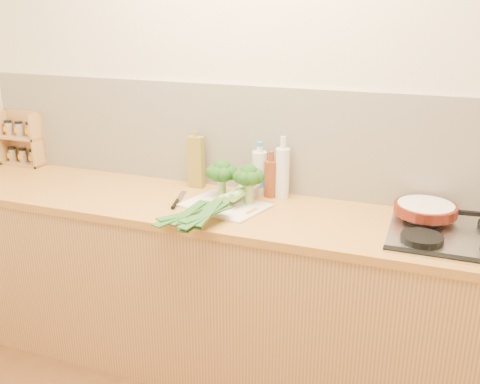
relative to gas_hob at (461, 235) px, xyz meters
The scene contains 16 objects.
room_shell 1.09m from the gas_hob, 163.89° to the left, with size 3.50×3.50×3.50m.
counter 1.12m from the gas_hob, behind, with size 3.20×0.62×0.90m.
gas_hob is the anchor object (origin of this frame).
chopping_board 1.06m from the gas_hob, behind, with size 0.38×0.28×0.01m, color beige.
broccoli_left 1.13m from the gas_hob, behind, with size 0.16×0.16×0.19m.
broccoli_right 0.97m from the gas_hob, behind, with size 0.15×0.15×0.19m.
leek_front 1.09m from the gas_hob, behind, with size 0.26×0.64×0.04m.
leek_mid 1.04m from the gas_hob, behind, with size 0.11×0.65×0.04m.
leek_back 1.00m from the gas_hob, behind, with size 0.16×0.69×0.04m.
chefs_knife 1.30m from the gas_hob, behind, with size 0.09×0.26×0.02m.
skillet 0.21m from the gas_hob, 137.34° to the left, with size 0.40×0.27×0.05m.
spice_rack 2.49m from the gas_hob, behind, with size 0.27×0.11×0.32m.
oil_tin 1.33m from the gas_hob, behind, with size 0.08×0.05×0.30m.
glass_bottle 0.88m from the gas_hob, 165.04° to the left, with size 0.07×0.07×0.31m.
amber_bottle 0.93m from the gas_hob, 166.41° to the left, with size 0.06×0.06×0.24m.
water_bottle 0.99m from the gas_hob, 166.48° to the left, with size 0.08×0.08×0.25m.
Camera 1 is at (0.87, -1.03, 1.81)m, focal length 40.00 mm.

